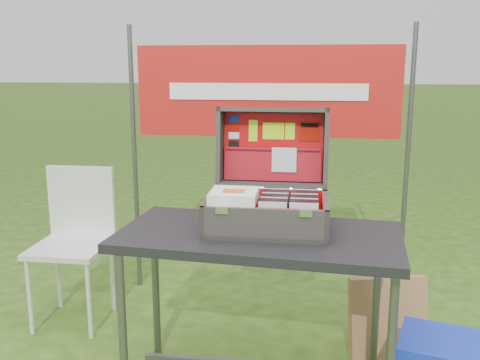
# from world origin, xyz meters

# --- Properties ---
(table) EXTENTS (1.26, 0.71, 0.75)m
(table) POSITION_xyz_m (0.06, 0.02, 0.38)
(table) COLOR black
(table) RESTS_ON ground
(table_top) EXTENTS (1.26, 0.71, 0.04)m
(table_top) POSITION_xyz_m (0.06, 0.02, 0.73)
(table_top) COLOR black
(table_top) RESTS_ON ground
(table_leg_fl) EXTENTS (0.04, 0.04, 0.71)m
(table_leg_fl) POSITION_xyz_m (-0.48, -0.22, 0.36)
(table_leg_fl) COLOR #59595B
(table_leg_fl) RESTS_ON ground
(table_leg_fr) EXTENTS (0.04, 0.04, 0.71)m
(table_leg_fr) POSITION_xyz_m (0.60, -0.22, 0.36)
(table_leg_fr) COLOR #59595B
(table_leg_fr) RESTS_ON ground
(table_leg_bl) EXTENTS (0.04, 0.04, 0.71)m
(table_leg_bl) POSITION_xyz_m (-0.48, 0.26, 0.36)
(table_leg_bl) COLOR #59595B
(table_leg_bl) RESTS_ON ground
(table_leg_br) EXTENTS (0.04, 0.04, 0.71)m
(table_leg_br) POSITION_xyz_m (0.60, 0.26, 0.36)
(table_leg_br) COLOR #59595B
(table_leg_br) RESTS_ON ground
(suitcase) EXTENTS (0.53, 0.54, 0.51)m
(suitcase) POSITION_xyz_m (0.09, 0.13, 1.01)
(suitcase) COLOR #464440
(suitcase) RESTS_ON table
(suitcase_base_bottom) EXTENTS (0.53, 0.38, 0.02)m
(suitcase_base_bottom) POSITION_xyz_m (0.09, 0.07, 0.76)
(suitcase_base_bottom) COLOR #464440
(suitcase_base_bottom) RESTS_ON table_top
(suitcase_base_wall_front) EXTENTS (0.53, 0.02, 0.14)m
(suitcase_base_wall_front) POSITION_xyz_m (0.09, -0.10, 0.82)
(suitcase_base_wall_front) COLOR #464440
(suitcase_base_wall_front) RESTS_ON table_top
(suitcase_base_wall_back) EXTENTS (0.53, 0.02, 0.14)m
(suitcase_base_wall_back) POSITION_xyz_m (0.09, 0.25, 0.82)
(suitcase_base_wall_back) COLOR #464440
(suitcase_base_wall_back) RESTS_ON table_top
(suitcase_base_wall_left) EXTENTS (0.02, 0.38, 0.14)m
(suitcase_base_wall_left) POSITION_xyz_m (-0.16, 0.07, 0.82)
(suitcase_base_wall_left) COLOR #464440
(suitcase_base_wall_left) RESTS_ON table_top
(suitcase_base_wall_right) EXTENTS (0.02, 0.38, 0.14)m
(suitcase_base_wall_right) POSITION_xyz_m (0.34, 0.07, 0.82)
(suitcase_base_wall_right) COLOR #464440
(suitcase_base_wall_right) RESTS_ON table_top
(suitcase_liner_floor) EXTENTS (0.48, 0.33, 0.01)m
(suitcase_liner_floor) POSITION_xyz_m (0.09, 0.07, 0.78)
(suitcase_liner_floor) COLOR red
(suitcase_liner_floor) RESTS_ON suitcase_base_bottom
(suitcase_latch_left) EXTENTS (0.05, 0.01, 0.03)m
(suitcase_latch_left) POSITION_xyz_m (-0.08, -0.11, 0.88)
(suitcase_latch_left) COLOR silver
(suitcase_latch_left) RESTS_ON suitcase_base_wall_front
(suitcase_latch_right) EXTENTS (0.05, 0.01, 0.03)m
(suitcase_latch_right) POSITION_xyz_m (0.26, -0.11, 0.88)
(suitcase_latch_right) COLOR silver
(suitcase_latch_right) RESTS_ON suitcase_base_wall_front
(suitcase_hinge) EXTENTS (0.47, 0.02, 0.02)m
(suitcase_hinge) POSITION_xyz_m (0.09, 0.26, 0.89)
(suitcase_hinge) COLOR silver
(suitcase_hinge) RESTS_ON suitcase_base_wall_back
(suitcase_lid_back) EXTENTS (0.53, 0.06, 0.38)m
(suitcase_lid_back) POSITION_xyz_m (0.09, 0.41, 1.07)
(suitcase_lid_back) COLOR #464440
(suitcase_lid_back) RESTS_ON suitcase_base_wall_back
(suitcase_lid_rim_far) EXTENTS (0.53, 0.14, 0.04)m
(suitcase_lid_rim_far) POSITION_xyz_m (0.09, 0.37, 1.25)
(suitcase_lid_rim_far) COLOR #464440
(suitcase_lid_rim_far) RESTS_ON suitcase_lid_back
(suitcase_lid_rim_near) EXTENTS (0.53, 0.14, 0.04)m
(suitcase_lid_rim_near) POSITION_xyz_m (0.09, 0.33, 0.90)
(suitcase_lid_rim_near) COLOR #464440
(suitcase_lid_rim_near) RESTS_ON suitcase_lid_back
(suitcase_lid_rim_left) EXTENTS (0.02, 0.18, 0.39)m
(suitcase_lid_rim_left) POSITION_xyz_m (-0.16, 0.35, 1.07)
(suitcase_lid_rim_left) COLOR #464440
(suitcase_lid_rim_left) RESTS_ON suitcase_lid_back
(suitcase_lid_rim_right) EXTENTS (0.02, 0.18, 0.39)m
(suitcase_lid_rim_right) POSITION_xyz_m (0.34, 0.35, 1.07)
(suitcase_lid_rim_right) COLOR #464440
(suitcase_lid_rim_right) RESTS_ON suitcase_lid_back
(suitcase_lid_liner) EXTENTS (0.48, 0.04, 0.33)m
(suitcase_lid_liner) POSITION_xyz_m (0.09, 0.40, 1.07)
(suitcase_lid_liner) COLOR red
(suitcase_lid_liner) RESTS_ON suitcase_lid_back
(suitcase_liner_wall_front) EXTENTS (0.48, 0.01, 0.12)m
(suitcase_liner_wall_front) POSITION_xyz_m (0.09, -0.09, 0.83)
(suitcase_liner_wall_front) COLOR red
(suitcase_liner_wall_front) RESTS_ON suitcase_base_bottom
(suitcase_liner_wall_back) EXTENTS (0.48, 0.01, 0.12)m
(suitcase_liner_wall_back) POSITION_xyz_m (0.09, 0.24, 0.83)
(suitcase_liner_wall_back) COLOR red
(suitcase_liner_wall_back) RESTS_ON suitcase_base_bottom
(suitcase_liner_wall_left) EXTENTS (0.01, 0.33, 0.12)m
(suitcase_liner_wall_left) POSITION_xyz_m (-0.15, 0.07, 0.83)
(suitcase_liner_wall_left) COLOR red
(suitcase_liner_wall_left) RESTS_ON suitcase_base_bottom
(suitcase_liner_wall_right) EXTENTS (0.01, 0.33, 0.12)m
(suitcase_liner_wall_right) POSITION_xyz_m (0.33, 0.07, 0.83)
(suitcase_liner_wall_right) COLOR red
(suitcase_liner_wall_right) RESTS_ON suitcase_base_bottom
(suitcase_lid_pocket) EXTENTS (0.46, 0.05, 0.15)m
(suitcase_lid_pocket) POSITION_xyz_m (0.09, 0.37, 0.98)
(suitcase_lid_pocket) COLOR maroon
(suitcase_lid_pocket) RESTS_ON suitcase_lid_liner
(suitcase_pocket_edge) EXTENTS (0.45, 0.02, 0.02)m
(suitcase_pocket_edge) POSITION_xyz_m (0.09, 0.37, 1.06)
(suitcase_pocket_edge) COLOR maroon
(suitcase_pocket_edge) RESTS_ON suitcase_lid_pocket
(suitcase_pocket_cd) EXTENTS (0.12, 0.02, 0.12)m
(suitcase_pocket_cd) POSITION_xyz_m (0.15, 0.35, 1.01)
(suitcase_pocket_cd) COLOR silver
(suitcase_pocket_cd) RESTS_ON suitcase_lid_pocket
(lid_sticker_cc_a) EXTENTS (0.05, 0.01, 0.03)m
(lid_sticker_cc_a) POSITION_xyz_m (-0.10, 0.40, 1.20)
(lid_sticker_cc_a) COLOR #1933B2
(lid_sticker_cc_a) RESTS_ON suitcase_lid_liner
(lid_sticker_cc_b) EXTENTS (0.05, 0.01, 0.03)m
(lid_sticker_cc_b) POSITION_xyz_m (-0.10, 0.40, 1.16)
(lid_sticker_cc_b) COLOR #9A0C00
(lid_sticker_cc_b) RESTS_ON suitcase_lid_liner
(lid_sticker_cc_c) EXTENTS (0.05, 0.01, 0.03)m
(lid_sticker_cc_c) POSITION_xyz_m (-0.10, 0.40, 1.12)
(lid_sticker_cc_c) COLOR white
(lid_sticker_cc_c) RESTS_ON suitcase_lid_liner
(lid_sticker_cc_d) EXTENTS (0.05, 0.01, 0.03)m
(lid_sticker_cc_d) POSITION_xyz_m (-0.10, 0.39, 1.08)
(lid_sticker_cc_d) COLOR black
(lid_sticker_cc_d) RESTS_ON suitcase_lid_liner
(lid_card_neon_tall) EXTENTS (0.04, 0.01, 0.10)m
(lid_card_neon_tall) POSITION_xyz_m (-0.01, 0.40, 1.15)
(lid_card_neon_tall) COLOR #B4F20E
(lid_card_neon_tall) RESTS_ON suitcase_lid_liner
(lid_card_neon_main) EXTENTS (0.10, 0.01, 0.08)m
(lid_card_neon_main) POSITION_xyz_m (0.09, 0.40, 1.15)
(lid_card_neon_main) COLOR #B4F20E
(lid_card_neon_main) RESTS_ON suitcase_lid_liner
(lid_card_neon_small) EXTENTS (0.05, 0.01, 0.08)m
(lid_card_neon_small) POSITION_xyz_m (0.17, 0.40, 1.15)
(lid_card_neon_small) COLOR #B4F20E
(lid_card_neon_small) RESTS_ON suitcase_lid_liner
(lid_sticker_band) EXTENTS (0.09, 0.01, 0.09)m
(lid_sticker_band) POSITION_xyz_m (0.26, 0.40, 1.15)
(lid_sticker_band) COLOR #9A0C00
(lid_sticker_band) RESTS_ON suitcase_lid_liner
(lid_sticker_band_bar) EXTENTS (0.08, 0.01, 0.02)m
(lid_sticker_band_bar) POSITION_xyz_m (0.26, 0.40, 1.18)
(lid_sticker_band_bar) COLOR black
(lid_sticker_band_bar) RESTS_ON suitcase_lid_liner
(cd_left_0) EXTENTS (0.12, 0.01, 0.13)m
(cd_left_0) POSITION_xyz_m (0.12, -0.07, 0.85)
(cd_left_0) COLOR silver
(cd_left_0) RESTS_ON suitcase_liner_floor
(cd_left_1) EXTENTS (0.12, 0.01, 0.13)m
(cd_left_1) POSITION_xyz_m (0.12, -0.05, 0.85)
(cd_left_1) COLOR black
(cd_left_1) RESTS_ON suitcase_liner_floor
(cd_left_2) EXTENTS (0.12, 0.01, 0.13)m
(cd_left_2) POSITION_xyz_m (0.12, -0.03, 0.85)
(cd_left_2) COLOR black
(cd_left_2) RESTS_ON suitcase_liner_floor
(cd_left_3) EXTENTS (0.12, 0.01, 0.13)m
(cd_left_3) POSITION_xyz_m (0.12, -0.01, 0.85)
(cd_left_3) COLOR black
(cd_left_3) RESTS_ON suitcase_liner_floor
(cd_left_4) EXTENTS (0.12, 0.01, 0.13)m
(cd_left_4) POSITION_xyz_m (0.12, 0.01, 0.85)
(cd_left_4) COLOR silver
(cd_left_4) RESTS_ON suitcase_liner_floor
(cd_left_5) EXTENTS (0.12, 0.01, 0.13)m
(cd_left_5) POSITION_xyz_m (0.12, 0.03, 0.85)
(cd_left_5) COLOR black
(cd_left_5) RESTS_ON suitcase_liner_floor
(cd_left_6) EXTENTS (0.12, 0.01, 0.13)m
(cd_left_6) POSITION_xyz_m (0.12, 0.05, 0.85)
(cd_left_6) COLOR black
(cd_left_6) RESTS_ON suitcase_liner_floor
(cd_left_7) EXTENTS (0.12, 0.01, 0.13)m
(cd_left_7) POSITION_xyz_m (0.12, 0.08, 0.85)
(cd_left_7) COLOR black
(cd_left_7) RESTS_ON suitcase_liner_floor
(cd_left_8) EXTENTS (0.12, 0.01, 0.13)m
(cd_left_8) POSITION_xyz_m (0.12, 0.10, 0.85)
(cd_left_8) COLOR silver
(cd_left_8) RESTS_ON suitcase_liner_floor
(cd_left_9) EXTENTS (0.12, 0.01, 0.13)m
(cd_left_9) POSITION_xyz_m (0.12, 0.12, 0.85)
(cd_left_9) COLOR black
(cd_left_9) RESTS_ON suitcase_liner_floor
(cd_left_10) EXTENTS (0.12, 0.01, 0.13)m
(cd_left_10) POSITION_xyz_m (0.12, 0.14, 0.85)
(cd_left_10) COLOR black
(cd_left_10) RESTS_ON suitcase_liner_floor
(cd_left_11) EXTENTS (0.12, 0.01, 0.13)m
(cd_left_11) POSITION_xyz_m (0.12, 0.16, 0.85)
(cd_left_11) COLOR black
(cd_left_11) RESTS_ON suitcase_liner_floor
(cd_left_12) EXTENTS (0.12, 0.01, 0.13)m
(cd_left_12) POSITION_xyz_m (0.12, 0.18, 0.85)
(cd_left_12) COLOR silver
(cd_left_12) RESTS_ON suitcase_liner_floor
(cd_left_13) EXTENTS (0.12, 0.01, 0.13)m
(cd_left_13) POSITION_xyz_m (0.12, 0.20, 0.85)
(cd_left_13) COLOR black
(cd_left_13) RESTS_ON suitcase_liner_floor
(cd_right_0) EXTENTS (0.12, 0.01, 0.13)m
(cd_right_0) POSITION_xyz_m (0.25, -0.07, 0.85)
(cd_right_0) COLOR silver
(cd_right_0) RESTS_ON suitcase_liner_floor
(cd_right_1) EXTENTS (0.12, 0.01, 0.13)m
(cd_right_1) POSITION_xyz_m (0.25, -0.05, 0.85)
(cd_right_1) COLOR black
(cd_right_1) RESTS_ON suitcase_liner_floor
(cd_right_2) EXTENTS (0.12, 0.01, 0.13)m
(cd_right_2) POSITION_xyz_m (0.25, -0.03, 0.85)
(cd_right_2) COLOR black
(cd_right_2) RESTS_ON suitcase_liner_floor
(cd_right_3) EXTENTS (0.12, 0.01, 0.13)m
(cd_right_3) POSITION_xyz_m (0.25, -0.01, 0.85)
(cd_right_3) COLOR black
(cd_right_3) RESTS_ON suitcase_liner_floor
(cd_right_4) EXTENTS (0.12, 0.01, 0.13)m
(cd_right_4) POSITION_xyz_m (0.25, 0.01, 0.85)
(cd_right_4) COLOR silver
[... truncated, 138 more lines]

